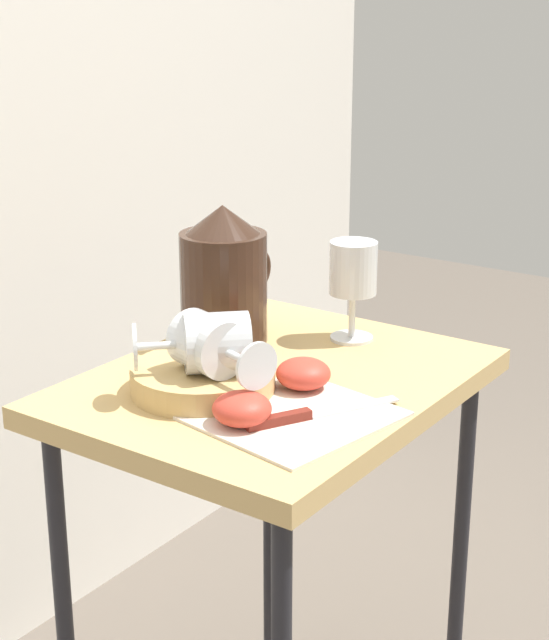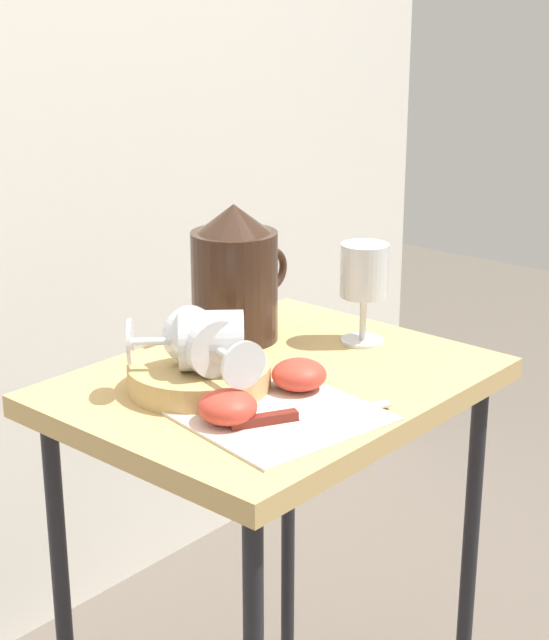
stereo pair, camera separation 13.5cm
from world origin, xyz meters
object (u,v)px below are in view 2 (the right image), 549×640
Objects in this scene: wine_glass_tipped_near at (204,342)px; apple_half_right at (299,375)px; basket_tray at (199,376)px; knife at (288,417)px; apple_half_left at (228,407)px; wine_glass_tipped_far at (208,341)px; table at (274,424)px; wine_glass_upright at (364,276)px; pitcher at (235,285)px.

wine_glass_tipped_near is 0.13m from apple_half_right.
knife is (-0.01, -0.16, -0.01)m from basket_tray.
apple_half_right is (0.14, 0.00, 0.00)m from apple_half_left.
wine_glass_tipped_far is 0.11m from apple_half_left.
table is 0.14m from basket_tray.
wine_glass_tipped_far is 2.13× the size of apple_half_left.
wine_glass_tipped_far is at bearing 135.71° from apple_half_right.
wine_glass_tipped_far is 0.13m from apple_half_right.
apple_half_right is at bearing -166.08° from wine_glass_upright.
wine_glass_tipped_near is 0.01m from wine_glass_tipped_far.
knife is at bearing -147.71° from apple_half_right.
basket_tray is 0.92× the size of pitcher.
basket_tray is 0.06m from wine_glass_tipped_near.
wine_glass_upright reaches higher than knife.
apple_half_right reaches higher than basket_tray.
apple_half_left and apple_half_right have the same top height.
pitcher is at bearing 54.61° from knife.
wine_glass_tipped_far reaches higher than basket_tray.
table is 3.52× the size of knife.
basket_tray is at bearing 126.85° from apple_half_right.
pitcher is (0.08, 0.15, 0.16)m from table.
wine_glass_tipped_far is at bearing -145.79° from pitcher.
wine_glass_upright reaches higher than wine_glass_tipped_near.
apple_half_left is 0.37× the size of knife.
apple_half_left is at bearing -122.44° from wine_glass_tipped_far.
wine_glass_upright is at bearing -5.81° from wine_glass_tipped_far.
table is at bearing -11.65° from wine_glass_tipped_near.
basket_tray is 0.98× the size of knife.
pitcher is 2.85× the size of apple_half_right.
apple_half_right is at bearing 32.29° from knife.
table is at bearing -23.99° from basket_tray.
wine_glass_tipped_near is (-0.01, -0.02, 0.06)m from basket_tray.
apple_half_right is 0.10m from knife.
wine_glass_upright is 0.33m from knife.
table is 3.30× the size of pitcher.
apple_half_right is (-0.21, -0.05, -0.08)m from wine_glass_upright.
wine_glass_upright is at bearing -6.00° from wine_glass_tipped_near.
wine_glass_upright is (0.19, -0.01, 0.17)m from table.
wine_glass_tipped_near is 2.17× the size of apple_half_left.
apple_half_left is 0.07m from knife.
apple_half_right is (0.08, -0.10, 0.01)m from basket_tray.
table is 0.26m from wine_glass_upright.
wine_glass_tipped_near is at bearing 137.06° from apple_half_right.
wine_glass_tipped_near is at bearing 60.83° from apple_half_left.
table is at bearing 47.06° from knife.
basket_tray is at bearing 169.60° from wine_glass_upright.
knife is (0.00, -0.14, -0.06)m from wine_glass_tipped_near.
wine_glass_upright is 0.98× the size of wine_glass_tipped_far.
table is 4.35× the size of wine_glass_tipped_near.
apple_half_right is at bearing -115.61° from pitcher.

